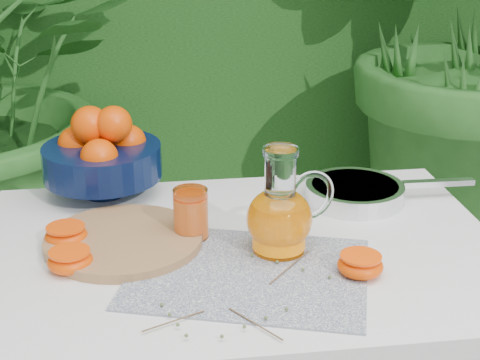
{
  "coord_description": "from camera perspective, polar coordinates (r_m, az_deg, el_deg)",
  "views": [
    {
      "loc": [
        -0.1,
        -1.27,
        1.39
      ],
      "look_at": [
        0.08,
        -0.01,
        0.88
      ],
      "focal_mm": 55.0,
      "sensor_mm": 36.0,
      "label": 1
    }
  ],
  "objects": [
    {
      "name": "white_table",
      "position": [
        1.45,
        0.11,
        -8.09
      ],
      "size": [
        1.0,
        0.7,
        0.75
      ],
      "color": "white",
      "rests_on": "ground"
    },
    {
      "name": "juice_tumbler",
      "position": [
        1.42,
        -3.83,
        -2.69
      ],
      "size": [
        0.07,
        0.07,
        0.1
      ],
      "color": "white",
      "rests_on": "white_table"
    },
    {
      "name": "potted_plant_right",
      "position": [
        2.73,
        15.81,
        11.41
      ],
      "size": [
        2.62,
        2.62,
        1.86
      ],
      "primitive_type": "imported",
      "rotation": [
        0.0,
        0.0,
        2.29
      ],
      "color": "#296121",
      "rests_on": "ground"
    },
    {
      "name": "juice_pitcher",
      "position": [
        1.36,
        3.17,
        -2.78
      ],
      "size": [
        0.19,
        0.15,
        0.2
      ],
      "color": "white",
      "rests_on": "white_table"
    },
    {
      "name": "saute_pan",
      "position": [
        1.62,
        9.0,
        -0.9
      ],
      "size": [
        0.38,
        0.22,
        0.04
      ],
      "color": "silver",
      "rests_on": "white_table"
    },
    {
      "name": "fruit_bowl",
      "position": [
        1.64,
        -10.65,
        2.01
      ],
      "size": [
        0.27,
        0.27,
        0.21
      ],
      "color": "black",
      "rests_on": "white_table"
    },
    {
      "name": "thyme_sprigs",
      "position": [
        1.22,
        0.33,
        -9.3
      ],
      "size": [
        0.33,
        0.28,
        0.01
      ],
      "color": "brown",
      "rests_on": "white_table"
    },
    {
      "name": "orange_halves",
      "position": [
        1.35,
        -6.04,
        -5.66
      ],
      "size": [
        0.61,
        0.28,
        0.04
      ],
      "color": "#F93A02",
      "rests_on": "white_table"
    },
    {
      "name": "cutting_board",
      "position": [
        1.43,
        -9.01,
        -4.68
      ],
      "size": [
        0.32,
        0.32,
        0.02
      ],
      "primitive_type": "cylinder",
      "rotation": [
        0.0,
        0.0,
        -0.08
      ],
      "color": "#A77A4B",
      "rests_on": "white_table"
    },
    {
      "name": "placemat",
      "position": [
        1.31,
        0.66,
        -7.21
      ],
      "size": [
        0.5,
        0.44,
        0.0
      ],
      "primitive_type": "cube",
      "rotation": [
        0.0,
        0.0,
        -0.31
      ],
      "color": "#0B1841",
      "rests_on": "white_table"
    }
  ]
}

